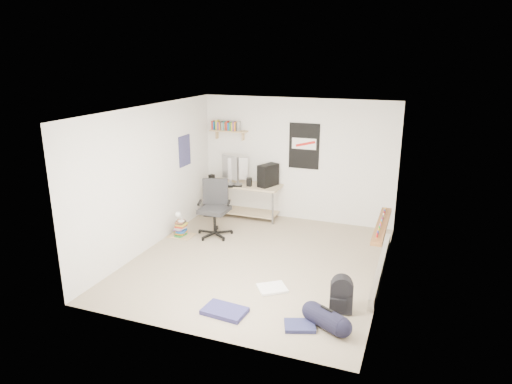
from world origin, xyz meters
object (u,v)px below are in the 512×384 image
(desk, at_px, (245,199))
(book_stack, at_px, (181,228))
(backpack, at_px, (341,297))
(duffel_bag, at_px, (326,318))
(office_chair, at_px, (214,211))

(desk, bearing_deg, book_stack, -117.35)
(backpack, bearing_deg, duffel_bag, -112.74)
(desk, distance_m, office_chair, 1.25)
(office_chair, relative_size, book_stack, 2.67)
(backpack, height_order, duffel_bag, backpack)
(office_chair, relative_size, backpack, 2.68)
(desk, distance_m, book_stack, 1.66)
(office_chair, distance_m, backpack, 3.30)
(office_chair, xyz_separation_m, backpack, (2.74, -1.83, -0.29))
(desk, bearing_deg, office_chair, -97.40)
(desk, bearing_deg, backpack, -51.09)
(desk, bearing_deg, duffel_bag, -56.05)
(office_chair, distance_m, duffel_bag, 3.51)
(backpack, distance_m, duffel_bag, 0.48)
(office_chair, xyz_separation_m, duffel_bag, (2.64, -2.29, -0.35))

